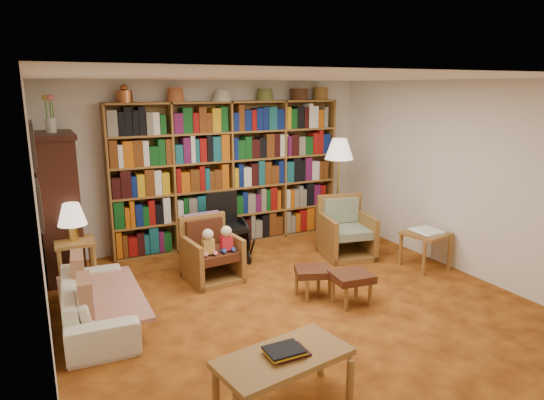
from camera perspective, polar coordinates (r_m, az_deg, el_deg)
floor at (r=5.70m, az=2.21°, el=-11.83°), size 5.00×5.00×0.00m
ceiling at (r=5.16m, az=2.46°, el=14.20°), size 5.00×5.00×0.00m
wall_back at (r=7.54m, az=-6.86°, el=4.27°), size 5.00×0.00×5.00m
wall_front at (r=3.41m, az=23.15°, el=-7.80°), size 5.00×0.00×5.00m
wall_left at (r=4.67m, az=-25.72°, el=-2.52°), size 0.00×5.00×5.00m
wall_right at (r=6.83m, az=21.07°, el=2.55°), size 0.00×5.00×5.00m
bookshelf at (r=7.46m, az=-4.95°, el=3.60°), size 3.60×0.30×2.42m
curio_cabinet at (r=6.69m, az=-23.77°, el=-0.51°), size 0.50×0.95×2.40m
framed_pictures at (r=4.88m, az=-25.98°, el=2.62°), size 0.03×0.52×0.97m
sofa at (r=5.42m, az=-19.91°, el=-11.21°), size 1.69×0.74×0.48m
sofa_throw at (r=5.40m, az=-19.42°, el=-10.59°), size 0.81×1.49×0.04m
cushion_left at (r=5.66m, az=-21.83°, el=-8.06°), size 0.16×0.41×0.40m
cushion_right at (r=5.01m, az=-21.10°, el=-10.78°), size 0.14×0.40×0.40m
side_table_lamp at (r=6.28m, az=-22.12°, el=-5.75°), size 0.46×0.46×0.63m
table_lamp at (r=6.16m, az=-22.49°, el=-1.70°), size 0.33×0.33×0.45m
armchair_leather at (r=6.28m, az=-7.28°, el=-6.19°), size 0.69×0.73×0.81m
armchair_sage at (r=7.16m, az=8.37°, el=-3.86°), size 0.83×0.84×0.85m
wheelchair at (r=6.94m, az=-5.47°, el=-3.42°), size 0.54×0.75×0.94m
floor_lamp at (r=7.48m, az=7.91°, el=5.46°), size 0.44×0.44×1.64m
side_table_papers at (r=6.87m, az=17.64°, el=-4.23°), size 0.62×0.62×0.53m
footstool_a at (r=5.74m, az=4.86°, el=-8.59°), size 0.51×0.47×0.35m
footstool_b at (r=5.59m, az=9.37°, el=-9.15°), size 0.47×0.41×0.37m
coffee_table at (r=3.89m, az=1.35°, el=-18.43°), size 1.10×0.68×0.48m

